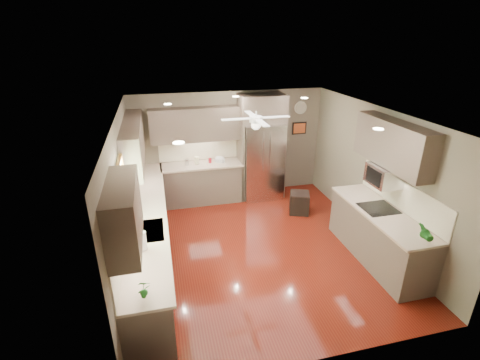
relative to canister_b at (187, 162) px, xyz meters
name	(u,v)px	position (x,y,z in m)	size (l,w,h in m)	color
floor	(258,247)	(1.05, -2.20, -1.01)	(5.00, 5.00, 0.00)	#4F110A
ceiling	(261,115)	(1.05, -2.20, 1.49)	(5.00, 5.00, 0.00)	white
wall_back	(229,145)	(1.05, 0.30, 0.24)	(4.50, 4.50, 0.00)	#68604F
wall_front	(326,278)	(1.05, -4.70, 0.24)	(4.50, 4.50, 0.00)	#68604F
wall_left	(124,200)	(-1.20, -2.20, 0.24)	(5.00, 5.00, 0.00)	#68604F
wall_right	(375,175)	(3.30, -2.20, 0.24)	(5.00, 5.00, 0.00)	#68604F
canister_b	(187,162)	(0.00, 0.00, 0.00)	(0.09, 0.09, 0.15)	silver
canister_c	(197,160)	(0.23, 0.02, 0.02)	(0.10, 0.10, 0.16)	beige
canister_d	(210,160)	(0.53, 0.01, -0.01)	(0.07, 0.07, 0.11)	maroon
soap_bottle	(138,218)	(-1.01, -2.42, 0.02)	(0.08, 0.08, 0.18)	white
potted_plant_left	(144,288)	(-0.89, -4.19, 0.06)	(0.14, 0.10, 0.27)	#1B611D
potted_plant_right	(425,232)	(2.96, -3.97, 0.10)	(0.18, 0.15, 0.33)	#1B611D
bowl	(220,161)	(0.76, -0.02, -0.04)	(0.24, 0.24, 0.06)	beige
left_run	(148,234)	(-0.90, -2.05, -0.53)	(0.65, 4.70, 1.45)	#4D4238
back_run	(202,182)	(0.33, 0.01, -0.53)	(1.85, 0.65, 1.45)	#4D4238
uppers	(210,143)	(0.31, -1.49, 0.86)	(4.50, 4.70, 0.95)	#4D4238
window	(121,196)	(-1.17, -2.70, 0.54)	(0.05, 1.12, 0.92)	#BFF2B2
sink	(147,233)	(-0.88, -2.70, -0.10)	(0.50, 0.70, 0.32)	silver
refrigerator	(262,149)	(1.75, -0.04, 0.18)	(1.06, 0.75, 2.45)	silver
right_run	(379,234)	(2.98, -3.00, -0.53)	(0.70, 2.20, 1.45)	#4D4238
microwave	(384,175)	(3.08, -2.75, 0.47)	(0.43, 0.55, 0.34)	silver
ceiling_fan	(256,121)	(1.05, -1.90, 1.32)	(1.18, 1.18, 0.32)	white
recessed_lights	(252,110)	(1.01, -1.80, 1.48)	(2.84, 3.14, 0.01)	white
wall_clock	(301,108)	(2.80, 0.28, 1.04)	(0.30, 0.03, 0.30)	white
framed_print	(299,128)	(2.80, 0.28, 0.54)	(0.36, 0.03, 0.30)	black
stool	(299,203)	(2.33, -1.08, -0.77)	(0.53, 0.53, 0.48)	black
paper_towel	(142,241)	(-0.92, -3.20, 0.07)	(0.12, 0.12, 0.29)	white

